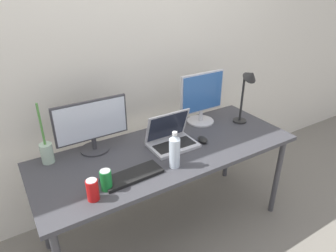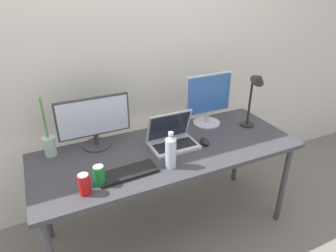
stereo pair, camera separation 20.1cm
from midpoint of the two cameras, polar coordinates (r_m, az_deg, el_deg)
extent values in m
plane|color=gray|center=(2.56, -2.37, -18.77)|extent=(16.00, 16.00, 0.00)
cube|color=silver|center=(2.39, -10.18, 13.64)|extent=(7.00, 0.08, 2.60)
cylinder|color=#424247|center=(2.60, 17.98, -9.24)|extent=(0.04, 0.04, 0.71)
cylinder|color=#424247|center=(2.38, -25.46, -14.49)|extent=(0.04, 0.04, 0.71)
cylinder|color=#424247|center=(2.94, 9.37, -3.66)|extent=(0.04, 0.04, 0.71)
cube|color=#3D3D42|center=(2.10, -2.74, -4.81)|extent=(1.85, 0.72, 0.03)
cylinder|color=#38383D|center=(2.17, -16.36, -4.30)|extent=(0.20, 0.20, 0.01)
cylinder|color=#38383D|center=(2.15, -16.51, -3.28)|extent=(0.03, 0.03, 0.08)
cube|color=#38383D|center=(2.07, -17.14, 0.98)|extent=(0.50, 0.02, 0.28)
cube|color=silver|center=(2.06, -17.03, 0.84)|extent=(0.47, 0.01, 0.25)
cylinder|color=silver|center=(2.48, 3.90, 0.92)|extent=(0.22, 0.22, 0.01)
cylinder|color=silver|center=(2.46, 3.93, 1.96)|extent=(0.03, 0.03, 0.09)
cube|color=silver|center=(2.38, 4.09, 6.38)|extent=(0.40, 0.02, 0.32)
cube|color=#3366B2|center=(2.37, 4.27, 6.29)|extent=(0.38, 0.01, 0.29)
cube|color=silver|center=(2.12, -1.74, -3.72)|extent=(0.33, 0.23, 0.02)
cube|color=black|center=(2.10, -1.51, -3.66)|extent=(0.29, 0.13, 0.00)
cube|color=silver|center=(2.12, -2.86, 0.00)|extent=(0.33, 0.08, 0.22)
cube|color=#232838|center=(2.12, -2.77, -0.13)|extent=(0.30, 0.07, 0.20)
cube|color=black|center=(1.85, -9.93, -9.38)|extent=(0.37, 0.15, 0.02)
ellipsoid|color=black|center=(2.18, 4.03, -2.65)|extent=(0.08, 0.11, 0.04)
cylinder|color=silver|center=(1.87, -1.84, -5.25)|extent=(0.07, 0.07, 0.20)
cone|color=silver|center=(1.81, -1.89, -2.22)|extent=(0.06, 0.06, 0.03)
cylinder|color=white|center=(1.80, -1.90, -1.52)|extent=(0.03, 0.03, 0.02)
cylinder|color=red|center=(1.71, -17.55, -11.69)|extent=(0.07, 0.07, 0.12)
cylinder|color=silver|center=(1.67, -17.85, -9.98)|extent=(0.06, 0.06, 0.00)
cylinder|color=#197F33|center=(1.76, -15.01, -10.05)|extent=(0.07, 0.07, 0.12)
cylinder|color=silver|center=(1.72, -15.26, -8.37)|extent=(0.06, 0.06, 0.00)
cylinder|color=#B2D1B7|center=(2.11, -24.63, -4.83)|extent=(0.08, 0.08, 0.13)
cylinder|color=#519342|center=(2.02, -25.73, 0.18)|extent=(0.01, 0.01, 0.28)
cylinder|color=black|center=(2.53, 11.26, 0.95)|extent=(0.11, 0.11, 0.01)
cylinder|color=black|center=(2.45, 11.66, 4.97)|extent=(0.02, 0.02, 0.37)
cone|color=black|center=(2.34, 13.14, 9.36)|extent=(0.11, 0.12, 0.11)
camera|label=1|loc=(0.10, -92.86, -1.45)|focal=32.00mm
camera|label=2|loc=(0.10, 87.14, 1.45)|focal=32.00mm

